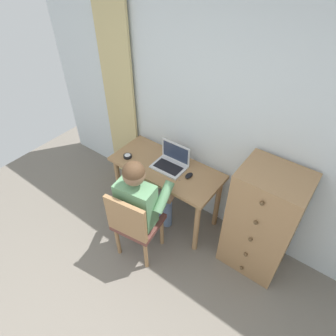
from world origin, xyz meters
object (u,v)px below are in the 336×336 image
object	(u,v)px
desk	(166,175)
dresser	(262,222)
laptop	(171,162)
computer_mouse	(189,176)
chair	(134,223)
desk_clock	(128,156)
person_seated	(144,198)

from	to	relation	value
desk	dresser	distance (m)	1.08
dresser	laptop	bearing A→B (deg)	-179.61
dresser	laptop	distance (m)	1.06
desk	computer_mouse	xyz separation A→B (m)	(0.28, 0.01, 0.14)
chair	desk_clock	bearing A→B (deg)	136.20
dresser	laptop	xyz separation A→B (m)	(-1.04, -0.01, 0.21)
dresser	chair	size ratio (longest dim) A/B	1.33
dresser	person_seated	world-z (taller)	person_seated
desk	laptop	size ratio (longest dim) A/B	3.48
chair	computer_mouse	bearing A→B (deg)	73.03
desk	person_seated	size ratio (longest dim) A/B	1.00
desk	computer_mouse	distance (m)	0.31
desk_clock	laptop	bearing A→B (deg)	20.28
dresser	computer_mouse	distance (m)	0.81
desk	person_seated	distance (m)	0.45
dresser	desk_clock	size ratio (longest dim) A/B	13.09
dresser	desk_clock	bearing A→B (deg)	-173.25
desk_clock	computer_mouse	bearing A→B (deg)	11.18
dresser	chair	distance (m)	1.20
desk_clock	desk	bearing A→B (deg)	16.72
desk	desk_clock	size ratio (longest dim) A/B	13.34
chair	computer_mouse	xyz separation A→B (m)	(0.19, 0.63, 0.26)
chair	desk	bearing A→B (deg)	97.88
desk	chair	size ratio (longest dim) A/B	1.36
chair	laptop	distance (m)	0.73
computer_mouse	laptop	bearing A→B (deg)	176.71
chair	laptop	xyz separation A→B (m)	(-0.05, 0.66, 0.30)
chair	person_seated	xyz separation A→B (m)	(-0.02, 0.18, 0.18)
chair	computer_mouse	world-z (taller)	chair
dresser	computer_mouse	bearing A→B (deg)	-177.26
person_seated	computer_mouse	world-z (taller)	person_seated
computer_mouse	desk_clock	size ratio (longest dim) A/B	1.11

